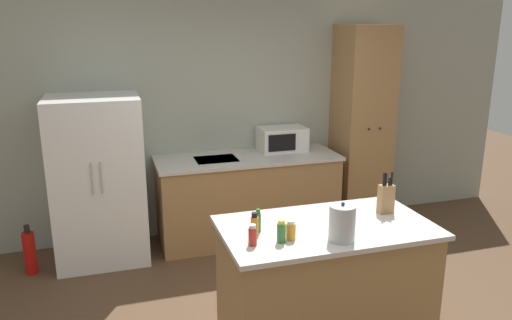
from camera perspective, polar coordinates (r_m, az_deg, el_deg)
The scene contains 14 objects.
wall_back at distance 5.59m, azimuth -3.75°, elevation 4.81°, with size 7.20×0.06×2.60m.
refrigerator at distance 5.17m, azimuth -17.58°, elevation -2.18°, with size 0.87×0.77×1.65m.
back_counter at distance 5.51m, azimuth -0.93°, elevation -4.28°, with size 1.98×0.72×0.94m.
pantry_cabinet at distance 5.90m, azimuth 11.98°, elevation 3.62°, with size 0.57×0.58×2.31m.
kitchen_island at distance 3.78m, azimuth 7.81°, elevation -14.01°, with size 1.50×0.84×0.95m.
microwave at distance 5.61m, azimuth 2.99°, elevation 2.42°, with size 0.52×0.35×0.26m.
knife_block at distance 3.84m, azimuth 14.63°, elevation -4.23°, with size 0.11×0.07×0.32m.
spice_bottle_tall_dark at distance 3.30m, azimuth 4.01°, elevation -8.07°, with size 0.06×0.06×0.13m.
spice_bottle_short_red at distance 3.21m, azimuth -0.39°, elevation -8.63°, with size 0.06×0.06×0.14m.
spice_bottle_amber_oil at distance 3.40m, azimuth 0.25°, elevation -7.03°, with size 0.04×0.04×0.16m.
spice_bottle_green_herb at distance 3.25m, azimuth 2.91°, elevation -8.22°, with size 0.06×0.06×0.15m.
spice_bottle_pale_salt at distance 3.31m, azimuth -0.17°, elevation -7.56°, with size 0.05×0.05×0.18m.
kettle at distance 3.31m, azimuth 9.81°, elevation -7.11°, with size 0.17×0.17×0.26m.
fire_extinguisher at distance 5.28m, azimuth -24.44°, elevation -9.57°, with size 0.11×0.11×0.49m.
Camera 1 is at (-1.26, -3.02, 2.32)m, focal length 35.00 mm.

